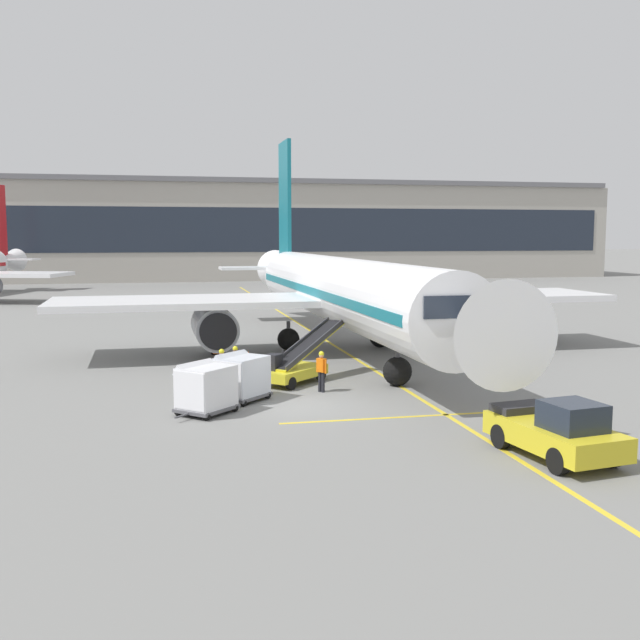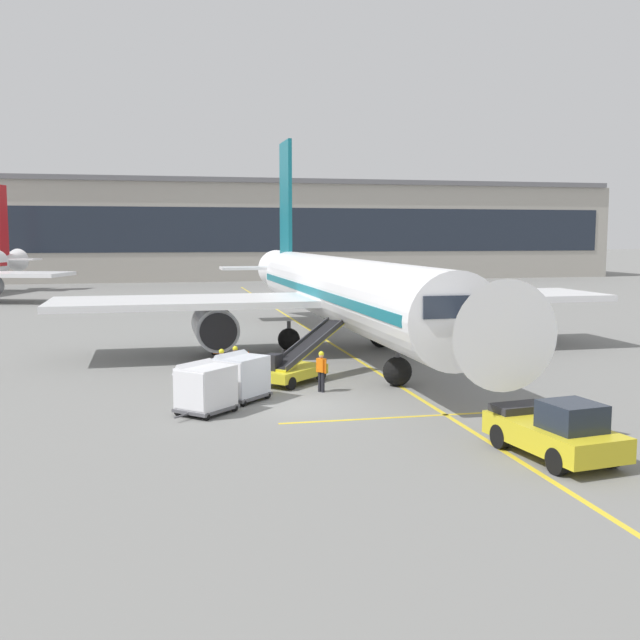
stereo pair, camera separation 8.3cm
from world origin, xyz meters
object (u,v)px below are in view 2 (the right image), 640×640
object	(u,v)px
parked_airplane	(339,291)
belt_loader	(296,365)
ground_crew_by_loader	(235,363)
ground_crew_marshaller	(321,369)
safety_cone_wingtip	(218,347)
baggage_cart_second	(205,387)
ground_crew_by_carts	(222,366)
baggage_cart_lead	(241,376)
ground_crew_wingwalker	(233,380)
safety_cone_engine_keepout	(249,359)
pushback_tug	(555,431)

from	to	relation	value
parked_airplane	belt_loader	bearing A→B (deg)	-115.32
parked_airplane	ground_crew_by_loader	bearing A→B (deg)	-128.29
ground_crew_marshaller	safety_cone_wingtip	xyz separation A→B (m)	(-3.49, 11.07, -0.62)
baggage_cart_second	ground_crew_by_carts	bearing A→B (deg)	77.38
belt_loader	safety_cone_wingtip	distance (m)	9.26
parked_airplane	ground_crew_marshaller	bearing A→B (deg)	-107.34
belt_loader	baggage_cart_lead	size ratio (longest dim) A/B	1.86
baggage_cart_lead	belt_loader	bearing A→B (deg)	48.31
belt_loader	ground_crew_wingwalker	size ratio (longest dim) A/B	2.72
belt_loader	ground_crew_by_loader	xyz separation A→B (m)	(-2.72, -0.01, 0.18)
belt_loader	baggage_cart_second	size ratio (longest dim) A/B	1.86
ground_crew_by_carts	safety_cone_engine_keepout	bearing A→B (deg)	71.84
ground_crew_marshaller	safety_cone_engine_keepout	world-z (taller)	ground_crew_marshaller
safety_cone_engine_keepout	parked_airplane	bearing A→B (deg)	34.37
ground_crew_by_carts	ground_crew_wingwalker	world-z (taller)	same
parked_airplane	ground_crew_by_carts	bearing A→B (deg)	-128.60
baggage_cart_lead	ground_crew_by_carts	xyz separation A→B (m)	(-0.55, 2.43, -0.00)
belt_loader	ground_crew_by_carts	world-z (taller)	belt_loader
baggage_cart_lead	ground_crew_wingwalker	distance (m)	0.88
ground_crew_marshaller	safety_cone_engine_keepout	distance (m)	7.35
baggage_cart_lead	ground_crew_wingwalker	size ratio (longest dim) A/B	1.46
parked_airplane	baggage_cart_second	size ratio (longest dim) A/B	16.20
pushback_tug	safety_cone_wingtip	size ratio (longest dim) A/B	6.02
baggage_cart_lead	ground_crew_marshaller	bearing A→B (deg)	14.61
baggage_cart_lead	baggage_cart_second	size ratio (longest dim) A/B	1.00
belt_loader	pushback_tug	xyz separation A→B (m)	(5.45, -12.91, 0.01)
ground_crew_marshaller	safety_cone_wingtip	distance (m)	11.62
parked_airplane	baggage_cart_lead	distance (m)	13.83
baggage_cart_lead	ground_crew_by_loader	size ratio (longest dim) A/B	1.46
pushback_tug	ground_crew_by_carts	size ratio (longest dim) A/B	2.67
baggage_cart_second	safety_cone_wingtip	xyz separation A→B (m)	(1.53, 13.91, -0.62)
safety_cone_wingtip	ground_crew_marshaller	bearing A→B (deg)	-72.49
ground_crew_marshaller	ground_crew_wingwalker	xyz separation A→B (m)	(-3.89, -1.70, 0.00)
safety_cone_engine_keepout	safety_cone_wingtip	distance (m)	4.28
ground_crew_by_carts	ground_crew_marshaller	world-z (taller)	same
parked_airplane	safety_cone_wingtip	world-z (taller)	parked_airplane
ground_crew_by_carts	ground_crew_by_loader	bearing A→B (deg)	47.92
pushback_tug	belt_loader	bearing A→B (deg)	112.88
belt_loader	ground_crew_by_carts	distance (m)	3.46
belt_loader	ground_crew_by_loader	bearing A→B (deg)	-179.79
parked_airplane	baggage_cart_second	world-z (taller)	parked_airplane
ground_crew_marshaller	ground_crew_by_carts	bearing A→B (deg)	159.41
parked_airplane	ground_crew_wingwalker	bearing A→B (deg)	-120.12
pushback_tug	ground_crew_by_carts	distance (m)	15.04
belt_loader	ground_crew_marshaller	world-z (taller)	belt_loader
belt_loader	baggage_cart_second	bearing A→B (deg)	-130.47
ground_crew_by_carts	safety_cone_engine_keepout	size ratio (longest dim) A/B	2.29
pushback_tug	ground_crew_marshaller	xyz separation A→B (m)	(-4.78, 10.65, 0.17)
parked_airplane	ground_crew_by_loader	world-z (taller)	parked_airplane
ground_crew_by_loader	ground_crew_wingwalker	world-z (taller)	same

